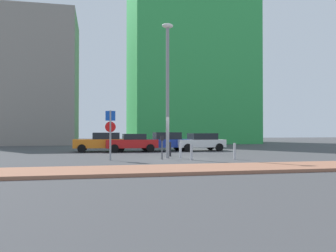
% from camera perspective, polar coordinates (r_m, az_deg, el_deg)
% --- Properties ---
extents(ground_plane, '(120.00, 120.00, 0.00)m').
position_cam_1_polar(ground_plane, '(20.25, 1.90, -5.51)').
color(ground_plane, '#424244').
extents(sidewalk_brick, '(40.00, 3.07, 0.14)m').
position_cam_1_polar(sidewalk_brick, '(14.69, 7.33, -7.01)').
color(sidewalk_brick, '#9E664C').
rests_on(sidewalk_brick, ground).
extents(parked_car_orange, '(4.34, 2.12, 1.53)m').
position_cam_1_polar(parked_car_orange, '(27.85, -10.78, -2.59)').
color(parked_car_orange, orange).
rests_on(parked_car_orange, ground).
extents(parked_car_red, '(4.11, 2.00, 1.43)m').
position_cam_1_polar(parked_car_red, '(27.59, -6.00, -2.73)').
color(parked_car_red, red).
rests_on(parked_car_red, ground).
extents(parked_car_blue, '(4.14, 2.08, 1.55)m').
position_cam_1_polar(parked_car_blue, '(28.45, -0.59, -2.55)').
color(parked_car_blue, '#1E389E').
rests_on(parked_car_blue, ground).
extents(parked_car_white, '(4.13, 2.31, 1.47)m').
position_cam_1_polar(parked_car_white, '(28.81, 5.38, -2.58)').
color(parked_car_white, white).
rests_on(parked_car_white, ground).
extents(parking_sign_post, '(0.60, 0.10, 2.82)m').
position_cam_1_polar(parking_sign_post, '(19.70, -9.51, -0.48)').
color(parking_sign_post, gray).
rests_on(parking_sign_post, ground).
extents(parking_meter, '(0.18, 0.14, 1.38)m').
position_cam_1_polar(parking_meter, '(20.02, -0.99, -3.01)').
color(parking_meter, '#4C4C51').
rests_on(parking_meter, ground).
extents(street_lamp, '(0.70, 0.36, 8.23)m').
position_cam_1_polar(street_lamp, '(21.13, -0.07, 7.62)').
color(street_lamp, gray).
rests_on(street_lamp, ground).
extents(traffic_bollard_near, '(0.14, 0.14, 0.95)m').
position_cam_1_polar(traffic_bollard_near, '(20.37, 10.97, -4.13)').
color(traffic_bollard_near, '#B7B7BC').
rests_on(traffic_bollard_near, ground).
extents(traffic_bollard_mid, '(0.15, 0.15, 0.89)m').
position_cam_1_polar(traffic_bollard_mid, '(19.61, 3.89, -4.36)').
color(traffic_bollard_mid, '#B7B7BC').
rests_on(traffic_bollard_mid, ground).
extents(traffic_bollard_far, '(0.15, 0.15, 0.93)m').
position_cam_1_polar(traffic_bollard_far, '(20.86, 2.06, -4.10)').
color(traffic_bollard_far, '#B7B7BC').
rests_on(traffic_bollard_far, ground).
extents(traffic_bollard_edge, '(0.12, 0.12, 0.93)m').
position_cam_1_polar(traffic_bollard_edge, '(22.40, 0.37, -3.87)').
color(traffic_bollard_edge, black).
rests_on(traffic_bollard_edge, ground).
extents(building_colorful_midrise, '(16.12, 14.56, 26.25)m').
position_cam_1_polar(building_colorful_midrise, '(50.71, 3.18, 12.24)').
color(building_colorful_midrise, green).
rests_on(building_colorful_midrise, ground).
extents(building_under_construction, '(11.87, 10.13, 16.05)m').
position_cam_1_polar(building_under_construction, '(46.73, -22.17, 7.06)').
color(building_under_construction, gray).
rests_on(building_under_construction, ground).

